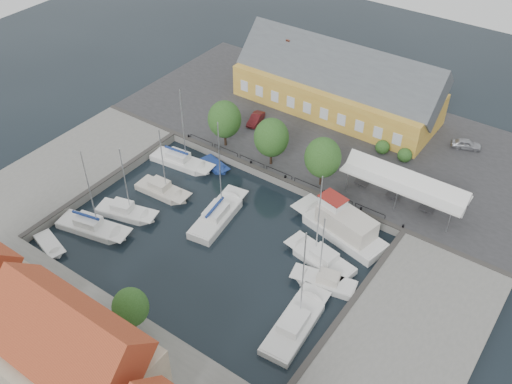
% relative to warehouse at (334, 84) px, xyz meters
% --- Properties ---
extents(ground, '(140.00, 140.00, 0.00)m').
position_rel_warehouse_xyz_m(ground, '(2.60, -28.36, -4.43)').
color(ground, black).
rests_on(ground, ground).
extents(north_quay, '(56.00, 26.00, 1.00)m').
position_rel_warehouse_xyz_m(north_quay, '(2.60, -5.36, -3.93)').
color(north_quay, '#2D2D30').
rests_on(north_quay, ground).
extents(west_quay, '(12.00, 24.00, 1.00)m').
position_rel_warehouse_xyz_m(west_quay, '(-19.40, -30.36, -3.93)').
color(west_quay, slate).
rests_on(west_quay, ground).
extents(east_quay, '(12.00, 24.00, 1.00)m').
position_rel_warehouse_xyz_m(east_quay, '(24.60, -30.36, -3.93)').
color(east_quay, slate).
rests_on(east_quay, ground).
extents(south_bank, '(56.00, 14.00, 1.00)m').
position_rel_warehouse_xyz_m(south_bank, '(2.60, -49.36, -3.93)').
color(south_bank, slate).
rests_on(south_bank, ground).
extents(quay_edge_fittings, '(56.00, 24.72, 0.40)m').
position_rel_warehouse_xyz_m(quay_edge_fittings, '(2.62, -23.61, -3.37)').
color(quay_edge_fittings, '#383533').
rests_on(quay_edge_fittings, north_quay).
extents(warehouse, '(28.56, 14.00, 9.55)m').
position_rel_warehouse_xyz_m(warehouse, '(0.00, 0.00, 0.00)').
color(warehouse, gold).
rests_on(warehouse, north_quay).
extents(tent_canopy, '(14.00, 4.00, 2.83)m').
position_rel_warehouse_xyz_m(tent_canopy, '(16.60, -13.86, -0.74)').
color(tent_canopy, white).
rests_on(tent_canopy, north_quay).
extents(quay_trees, '(18.20, 4.20, 6.30)m').
position_rel_warehouse_xyz_m(quay_trees, '(0.60, -16.36, 0.45)').
color(quay_trees, black).
rests_on(quay_trees, north_quay).
extents(car_silver, '(4.01, 2.70, 1.27)m').
position_rel_warehouse_xyz_m(car_silver, '(18.95, 0.71, -2.79)').
color(car_silver, '#A8A9AF').
rests_on(car_silver, north_quay).
extents(car_red, '(2.01, 3.86, 1.21)m').
position_rel_warehouse_xyz_m(car_red, '(-6.28, -9.82, -2.82)').
color(car_red, '#561316').
rests_on(car_red, north_quay).
extents(center_sailboat, '(4.04, 9.58, 12.75)m').
position_rel_warehouse_xyz_m(center_sailboat, '(0.80, -27.18, -4.06)').
color(center_sailboat, white).
rests_on(center_sailboat, ground).
extents(trawler, '(11.84, 5.77, 5.00)m').
position_rel_warehouse_xyz_m(trawler, '(13.17, -21.43, -3.41)').
color(trawler, white).
rests_on(trawler, ground).
extents(east_boat_a, '(8.19, 4.03, 11.25)m').
position_rel_warehouse_xyz_m(east_boat_a, '(13.49, -26.23, -4.17)').
color(east_boat_a, white).
rests_on(east_boat_a, ground).
extents(east_boat_b, '(6.77, 3.47, 9.19)m').
position_rel_warehouse_xyz_m(east_boat_b, '(15.41, -28.75, -4.17)').
color(east_boat_b, white).
rests_on(east_boat_b, ground).
extents(east_boat_c, '(3.62, 9.47, 11.72)m').
position_rel_warehouse_xyz_m(east_boat_c, '(15.71, -34.76, -4.17)').
color(east_boat_c, white).
rests_on(east_boat_c, ground).
extents(west_boat_a, '(8.78, 3.32, 11.37)m').
position_rel_warehouse_xyz_m(west_boat_a, '(-9.33, -21.77, -4.16)').
color(west_boat_a, white).
rests_on(west_boat_a, ground).
extents(west_boat_b, '(7.08, 2.73, 9.70)m').
position_rel_warehouse_xyz_m(west_boat_b, '(-7.37, -27.38, -4.17)').
color(west_boat_b, beige).
rests_on(west_boat_b, ground).
extents(west_boat_c, '(7.39, 4.04, 9.83)m').
position_rel_warehouse_xyz_m(west_boat_c, '(-8.12, -32.60, -4.17)').
color(west_boat_c, white).
rests_on(west_boat_c, ground).
extents(west_boat_d, '(8.81, 4.33, 11.41)m').
position_rel_warehouse_xyz_m(west_boat_d, '(-9.27, -36.47, -4.16)').
color(west_boat_d, white).
rests_on(west_boat_d, ground).
extents(launch_sw, '(4.91, 2.91, 0.98)m').
position_rel_warehouse_xyz_m(launch_sw, '(-11.06, -40.83, -4.34)').
color(launch_sw, white).
rests_on(launch_sw, ground).
extents(launch_nw, '(4.60, 2.79, 0.88)m').
position_rel_warehouse_xyz_m(launch_nw, '(-5.59, -19.74, -4.34)').
color(launch_nw, navy).
rests_on(launch_nw, ground).
extents(townhouses, '(36.30, 8.50, 12.00)m').
position_rel_warehouse_xyz_m(townhouses, '(4.52, -51.60, 1.40)').
color(townhouses, beige).
rests_on(townhouses, south_bank).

